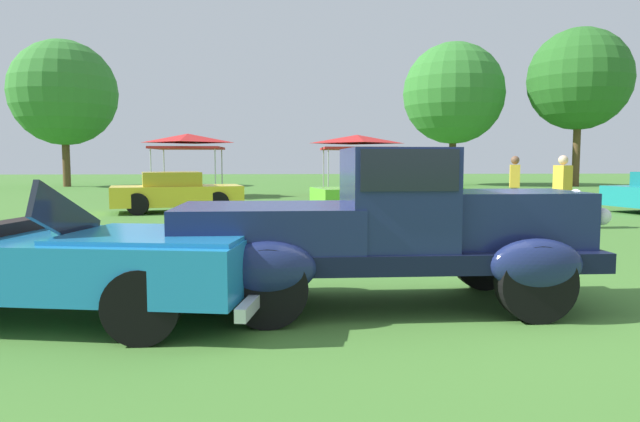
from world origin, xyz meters
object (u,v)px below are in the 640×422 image
(canopy_tent_left_field, at_px, (188,140))
(show_car_lime, at_px, (385,195))
(show_car_yellow, at_px, (176,192))
(neighbor_convertible, at_px, (55,259))
(spectator_near_truck, at_px, (514,185))
(spectator_between_cars, at_px, (562,189))
(canopy_tent_center_field, at_px, (357,141))
(feature_pickup_truck, at_px, (387,226))

(canopy_tent_left_field, bearing_deg, show_car_lime, -51.38)
(show_car_yellow, xyz_separation_m, canopy_tent_left_field, (-0.78, 7.21, 1.82))
(show_car_yellow, bearing_deg, neighbor_convertible, -85.33)
(show_car_lime, xyz_separation_m, canopy_tent_left_field, (-6.96, 8.72, 1.82))
(show_car_yellow, bearing_deg, show_car_lime, -13.68)
(spectator_near_truck, bearing_deg, spectator_between_cars, -80.37)
(neighbor_convertible, relative_size, spectator_near_truck, 2.76)
(spectator_near_truck, relative_size, spectator_between_cars, 1.00)
(neighbor_convertible, xyz_separation_m, canopy_tent_center_field, (5.62, 19.65, 1.84))
(show_car_yellow, distance_m, canopy_tent_left_field, 7.48)
(feature_pickup_truck, height_order, neighbor_convertible, feature_pickup_truck)
(feature_pickup_truck, height_order, spectator_between_cars, feature_pickup_truck)
(canopy_tent_left_field, distance_m, canopy_tent_center_field, 7.39)
(neighbor_convertible, xyz_separation_m, spectator_between_cars, (8.73, 6.93, 0.33))
(spectator_between_cars, relative_size, canopy_tent_left_field, 0.59)
(neighbor_convertible, relative_size, canopy_tent_left_field, 1.62)
(feature_pickup_truck, distance_m, canopy_tent_left_field, 19.59)
(spectator_between_cars, bearing_deg, spectator_near_truck, 99.63)
(show_car_yellow, height_order, show_car_lime, same)
(neighbor_convertible, bearing_deg, spectator_between_cars, 38.45)
(spectator_near_truck, distance_m, canopy_tent_left_field, 14.43)
(neighbor_convertible, bearing_deg, feature_pickup_truck, 3.20)
(canopy_tent_center_field, bearing_deg, feature_pickup_truck, -96.48)
(neighbor_convertible, xyz_separation_m, spectator_near_truck, (8.40, 8.87, 0.33))
(canopy_tent_left_field, bearing_deg, spectator_between_cars, -49.09)
(show_car_lime, relative_size, spectator_near_truck, 2.57)
(spectator_between_cars, bearing_deg, show_car_yellow, 153.30)
(spectator_near_truck, xyz_separation_m, canopy_tent_center_field, (-2.78, 10.78, 1.51))
(canopy_tent_center_field, bearing_deg, show_car_lime, -92.46)
(spectator_near_truck, relative_size, canopy_tent_center_field, 0.54)
(spectator_near_truck, bearing_deg, neighbor_convertible, -133.44)
(feature_pickup_truck, height_order, show_car_lime, feature_pickup_truck)
(spectator_between_cars, bearing_deg, canopy_tent_left_field, 130.91)
(spectator_near_truck, bearing_deg, feature_pickup_truck, -119.90)
(show_car_lime, distance_m, canopy_tent_center_field, 9.53)
(neighbor_convertible, height_order, show_car_yellow, neighbor_convertible)
(feature_pickup_truck, distance_m, neighbor_convertible, 3.43)
(canopy_tent_center_field, bearing_deg, show_car_yellow, -130.02)
(spectator_near_truck, distance_m, spectator_between_cars, 1.97)
(feature_pickup_truck, height_order, canopy_tent_center_field, canopy_tent_center_field)
(show_car_yellow, bearing_deg, feature_pickup_truck, -69.37)
(show_car_lime, xyz_separation_m, spectator_between_cars, (3.51, -3.37, 0.31))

